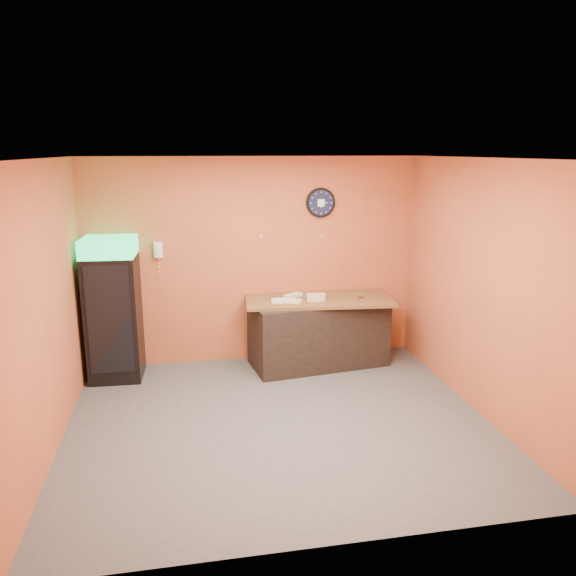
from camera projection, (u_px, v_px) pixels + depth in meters
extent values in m
plane|color=#47474C|center=(279.00, 422.00, 6.09)|extent=(4.50, 4.50, 0.00)
cube|color=#CC5D39|center=(254.00, 261.00, 7.67)|extent=(4.50, 0.02, 2.80)
cube|color=#CC5D39|center=(47.00, 309.00, 5.36)|extent=(0.02, 4.00, 2.80)
cube|color=#CC5D39|center=(480.00, 288.00, 6.16)|extent=(0.02, 4.00, 2.80)
cube|color=white|center=(278.00, 158.00, 5.42)|extent=(4.50, 4.00, 0.02)
cube|color=black|center=(114.00, 318.00, 7.15)|extent=(0.67, 0.67, 1.60)
cube|color=#18D26C|center=(109.00, 247.00, 6.93)|extent=(0.67, 0.67, 0.23)
cube|color=black|center=(112.00, 320.00, 6.82)|extent=(0.53, 0.04, 1.37)
cube|color=black|center=(318.00, 333.00, 7.66)|extent=(1.89, 1.04, 0.90)
cylinder|color=black|center=(321.00, 203.00, 7.62)|extent=(0.40, 0.05, 0.40)
cylinder|color=#0F1433|center=(321.00, 203.00, 7.59)|extent=(0.34, 0.01, 0.34)
cube|color=white|center=(321.00, 203.00, 7.59)|extent=(0.10, 0.00, 0.10)
cube|color=white|center=(158.00, 250.00, 7.35)|extent=(0.11, 0.07, 0.21)
cube|color=white|center=(158.00, 250.00, 7.30)|extent=(0.05, 0.04, 0.17)
cube|color=brown|center=(319.00, 299.00, 7.55)|extent=(2.03, 1.06, 0.04)
cube|color=beige|center=(316.00, 299.00, 7.39)|extent=(0.24, 0.10, 0.05)
cube|color=beige|center=(316.00, 295.00, 7.38)|extent=(0.24, 0.10, 0.05)
cube|color=silver|center=(284.00, 301.00, 7.33)|extent=(0.33, 0.17, 0.04)
cube|color=silver|center=(291.00, 301.00, 7.33)|extent=(0.30, 0.22, 0.04)
cube|color=silver|center=(293.00, 295.00, 7.61)|extent=(0.29, 0.24, 0.04)
cylinder|color=silver|center=(325.00, 295.00, 7.59)|extent=(0.07, 0.07, 0.07)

